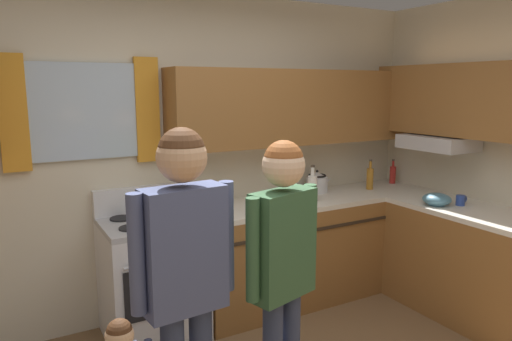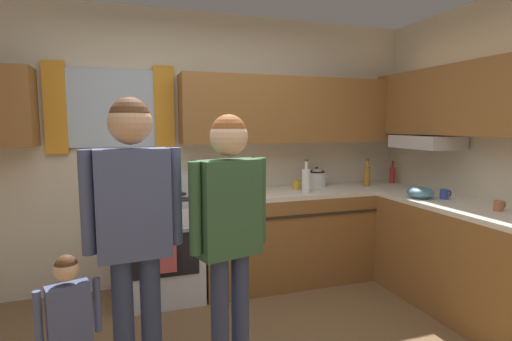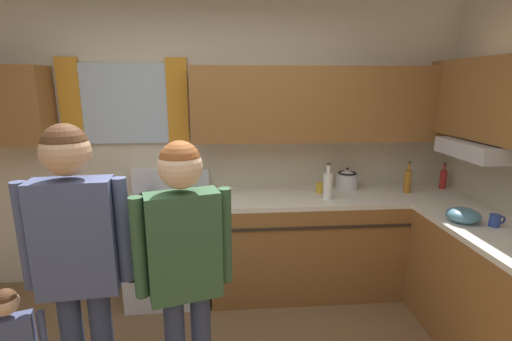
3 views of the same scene
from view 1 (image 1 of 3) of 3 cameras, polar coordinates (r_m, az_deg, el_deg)
The scene contains 12 objects.
back_wall_unit at distance 3.84m, azimuth -8.11°, elevation 3.79°, with size 4.60×0.42×2.60m.
kitchen_counter_run at distance 4.22m, azimuth 14.78°, elevation -9.78°, with size 2.28×2.21×0.90m.
stove_oven at distance 3.69m, azimuth -12.41°, elevation -12.36°, with size 0.70×0.67×1.10m.
bottle_sauce_red at distance 4.94m, azimuth 16.20°, elevation -0.43°, with size 0.06×0.06×0.25m.
bottle_oil_amber at distance 4.59m, azimuth 13.61°, elevation -0.88°, with size 0.06×0.06×0.29m.
bottle_milk_white at distance 4.01m, azimuth 6.82°, elevation -2.09°, with size 0.08×0.08×0.31m.
mug_cobalt_blue at distance 4.22m, azimuth 23.53°, elevation -3.31°, with size 0.11×0.07×0.08m.
mug_mustard_yellow at distance 4.17m, azimuth 5.14°, elevation -2.61°, with size 0.12×0.08×0.09m.
stovetop_kettle at distance 4.38m, azimuth 7.39°, elevation -1.37°, with size 0.27×0.20×0.21m.
mixing_bowl at distance 4.15m, azimuth 21.01°, elevation -3.30°, with size 0.23×0.23×0.10m.
adult_holding_child at distance 2.23m, azimuth -8.62°, elevation -10.99°, with size 0.52×0.23×1.69m.
adult_in_plaid at distance 2.46m, azimuth 3.23°, elevation -10.19°, with size 0.48×0.24×1.60m.
Camera 1 is at (-1.30, -1.73, 1.86)m, focal length 33.09 mm.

